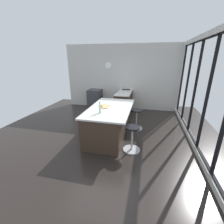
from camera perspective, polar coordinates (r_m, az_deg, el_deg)
name	(u,v)px	position (r m, az deg, el deg)	size (l,w,h in m)	color
ground_plane	(105,132)	(5.00, -2.53, -7.34)	(7.09, 7.09, 0.00)	black
window_panel_rear	(201,91)	(4.57, 30.24, 6.90)	(5.45, 0.12, 2.86)	beige
interior_partition_left	(121,77)	(7.18, 3.30, 12.79)	(0.15, 5.14, 2.86)	beige
sink_cabinet	(125,100)	(6.98, 4.96, 4.44)	(2.20, 0.60, 1.19)	#38281E
oven_range	(95,99)	(7.32, -6.37, 4.92)	(0.60, 0.61, 0.88)	#38383D
kitchen_island	(109,121)	(4.59, -1.18, -3.57)	(2.12, 1.19, 0.90)	#38281E
stool_by_window	(136,120)	(5.15, 9.06, -2.93)	(0.44, 0.44, 0.66)	#B7B7BC
stool_middle	(132,139)	(3.94, 7.47, -10.12)	(0.44, 0.44, 0.66)	#B7B7BC
cutting_board	(105,106)	(4.50, -2.67, 2.10)	(0.36, 0.24, 0.02)	tan
apple_yellow	(102,106)	(4.43, -3.94, 2.39)	(0.07, 0.07, 0.07)	gold
water_bottle	(100,108)	(3.95, -4.55, 1.32)	(0.06, 0.06, 0.31)	silver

